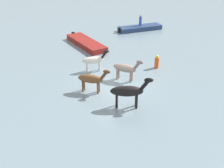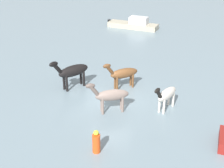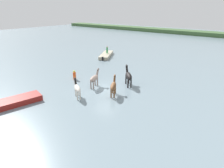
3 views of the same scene
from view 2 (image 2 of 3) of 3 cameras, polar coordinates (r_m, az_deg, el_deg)
name	(u,v)px [view 2 (image 2 of 3)]	position (r m, az deg, el deg)	size (l,w,h in m)	color
ground_plane	(109,100)	(18.90, -0.49, -2.85)	(142.73, 142.73, 0.00)	gray
horse_pinto_flank	(72,71)	(20.01, -7.08, 2.27)	(2.18, 2.19, 2.08)	black
horse_chestnut_trailing	(111,95)	(17.24, -0.26, -2.03)	(1.12, 2.34, 1.83)	gray
horse_dark_mare	(123,74)	(19.90, 1.95, 1.87)	(1.52, 2.19, 1.82)	brown
horse_lead	(166,95)	(17.70, 9.62, -1.86)	(2.06, 1.46, 1.72)	silver
boat_dinghy_port	(134,25)	(33.26, 3.90, 10.40)	(2.83, 5.31, 1.35)	#B7AD93
buoy_channel_marker	(96,142)	(14.50, -2.80, -10.30)	(0.36, 0.36, 1.14)	#E54C19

